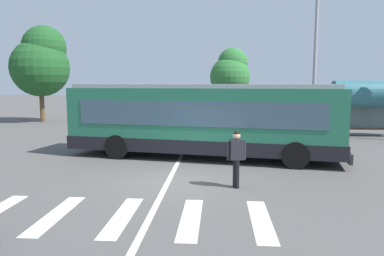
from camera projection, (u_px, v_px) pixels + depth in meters
name	position (u px, v px, depth m)	size (l,w,h in m)	color
ground_plane	(177.00, 181.00, 11.53)	(160.00, 160.00, 0.00)	#514F4C
city_transit_bus	(202.00, 120.00, 15.01)	(11.52, 4.49, 3.06)	black
pedestrian_crossing_street	(236.00, 156.00, 10.69)	(0.57, 0.35, 1.72)	black
parked_car_white	(149.00, 117.00, 25.36)	(1.96, 4.55, 1.35)	black
parked_car_blue	(185.00, 117.00, 25.14)	(1.94, 4.54, 1.35)	black
parked_car_charcoal	(225.00, 117.00, 25.20)	(1.98, 4.56, 1.35)	black
parked_car_red	(265.00, 117.00, 24.82)	(1.90, 4.52, 1.35)	black
parked_car_champagne	(305.00, 117.00, 24.81)	(2.10, 4.61, 1.35)	black
bus_stop_shelter	(373.00, 95.00, 20.85)	(4.56, 1.54, 3.25)	#28282B
twin_arm_street_lamp	(316.00, 37.00, 21.20)	(4.98, 0.32, 9.39)	#939399
background_tree_left	(41.00, 62.00, 28.50)	(4.53, 4.53, 7.59)	brown
background_tree_right	(231.00, 73.00, 30.56)	(3.38, 3.38, 6.07)	brown
crosswalk_painted_stripes	(122.00, 216.00, 8.45)	(6.87, 2.63, 0.01)	silver
lane_center_line	(176.00, 166.00, 13.52)	(0.16, 24.00, 0.01)	silver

